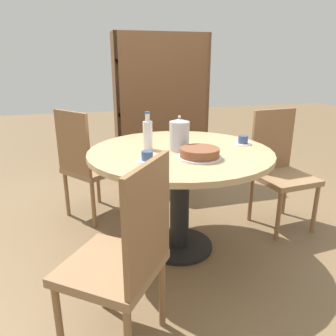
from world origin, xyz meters
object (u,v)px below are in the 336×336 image
object	(u,v)px
bookshelf	(162,112)
cup_a	(147,157)
cake_main	(200,153)
chair_c	(280,168)
chair_a	(87,164)
water_bottle	(148,134)
coffee_pot	(179,135)
chair_b	(124,257)
cup_b	(243,141)

from	to	relation	value
bookshelf	cup_a	bearing A→B (deg)	72.33
cake_main	cup_a	size ratio (longest dim) A/B	2.14
chair_c	bookshelf	size ratio (longest dim) A/B	0.59
chair_a	water_bottle	xyz separation A→B (m)	(0.40, -0.62, 0.36)
coffee_pot	cup_a	world-z (taller)	coffee_pot
chair_b	cup_b	world-z (taller)	chair_b
cake_main	water_bottle	bearing A→B (deg)	130.57
coffee_pot	chair_b	bearing A→B (deg)	-123.12
chair_c	coffee_pot	bearing A→B (deg)	-176.01
chair_c	cake_main	world-z (taller)	chair_c
chair_c	water_bottle	world-z (taller)	water_bottle
cake_main	coffee_pot	bearing A→B (deg)	105.50
bookshelf	chair_b	bearing A→B (deg)	71.02
chair_a	coffee_pot	world-z (taller)	coffee_pot
chair_b	chair_c	xyz separation A→B (m)	(1.43, 0.93, 0.00)
chair_b	bookshelf	xyz separation A→B (m)	(0.78, 2.27, 0.28)
chair_b	bookshelf	size ratio (longest dim) A/B	0.59
chair_b	cup_a	size ratio (longest dim) A/B	7.45
cup_a	cake_main	bearing A→B (deg)	-5.09
chair_b	water_bottle	xyz separation A→B (m)	(0.31, 0.85, 0.36)
chair_b	water_bottle	world-z (taller)	water_bottle
bookshelf	cup_b	size ratio (longest dim) A/B	12.56
coffee_pot	cup_b	bearing A→B (deg)	2.84
chair_c	water_bottle	bearing A→B (deg)	178.36
cup_b	coffee_pot	bearing A→B (deg)	-177.16
bookshelf	water_bottle	bearing A→B (deg)	71.54
chair_b	coffee_pot	size ratio (longest dim) A/B	4.06
chair_c	bookshelf	xyz separation A→B (m)	(-0.65, 1.34, 0.28)
cake_main	bookshelf	bearing A→B (deg)	82.96
coffee_pot	chair_c	bearing A→B (deg)	9.29
chair_a	cup_a	distance (m)	1.00
water_bottle	cup_b	xyz separation A→B (m)	(0.69, -0.05, -0.08)
chair_b	bookshelf	distance (m)	2.42
cup_a	cup_b	size ratio (longest dim) A/B	1.00
chair_c	cup_b	xyz separation A→B (m)	(-0.43, -0.13, 0.28)
chair_a	cup_b	xyz separation A→B (m)	(1.09, -0.68, 0.28)
chair_c	water_bottle	distance (m)	1.18
water_bottle	cup_b	size ratio (longest dim) A/B	2.00
chair_b	chair_c	size ratio (longest dim) A/B	1.00
chair_b	coffee_pot	bearing A→B (deg)	-175.15
cup_a	bookshelf	bearing A→B (deg)	72.33
cup_b	cake_main	bearing A→B (deg)	-150.00
chair_b	cake_main	size ratio (longest dim) A/B	3.49
bookshelf	cup_a	xyz separation A→B (m)	(-0.54, -1.69, 0.00)
water_bottle	bookshelf	bearing A→B (deg)	71.54
chair_b	cup_a	world-z (taller)	chair_b
chair_a	bookshelf	xyz separation A→B (m)	(0.87, 0.79, 0.28)
cake_main	cup_b	distance (m)	0.50
water_bottle	cup_a	xyz separation A→B (m)	(-0.07, -0.27, -0.08)
water_bottle	cake_main	xyz separation A→B (m)	(0.26, -0.30, -0.07)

